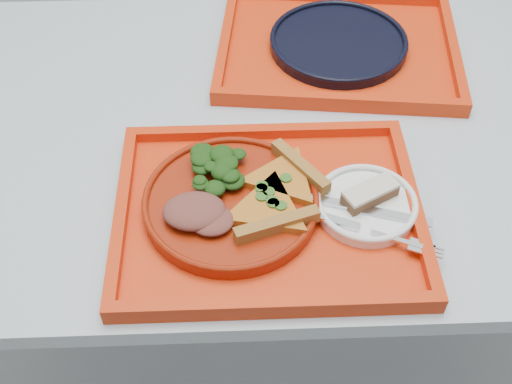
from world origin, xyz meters
TOP-DOWN VIEW (x-y plane):
  - ground at (0.00, 0.00)m, footprint 10.00×10.00m
  - table at (0.00, 0.00)m, footprint 1.60×0.80m
  - tray_main at (-0.04, -0.21)m, footprint 0.45×0.35m
  - tray_far at (0.12, 0.20)m, footprint 0.49×0.40m
  - dinner_plate at (-0.09, -0.20)m, footprint 0.26×0.26m
  - side_plate at (0.11, -0.21)m, footprint 0.15×0.15m
  - navy_plate at (0.12, 0.20)m, footprint 0.26×0.26m
  - pizza_slice_a at (-0.04, -0.22)m, footprint 0.16×0.17m
  - pizza_slice_b at (-0.01, -0.16)m, footprint 0.18×0.17m
  - salad_heap at (-0.11, -0.15)m, footprint 0.09×0.08m
  - meat_portion at (-0.14, -0.23)m, footprint 0.09×0.07m
  - dessert_bar at (0.11, -0.20)m, footprint 0.09×0.07m
  - knife at (0.11, -0.23)m, footprint 0.18×0.07m
  - fork at (0.10, -0.27)m, footprint 0.18×0.10m

SIDE VIEW (x-z plane):
  - ground at x=0.00m, z-range 0.00..0.00m
  - table at x=0.00m, z-range 0.30..1.05m
  - tray_main at x=-0.04m, z-range 0.75..0.76m
  - tray_far at x=0.12m, z-range 0.75..0.76m
  - side_plate at x=0.11m, z-range 0.76..0.78m
  - navy_plate at x=0.12m, z-range 0.76..0.78m
  - dinner_plate at x=-0.09m, z-range 0.76..0.78m
  - knife at x=0.11m, z-range 0.78..0.78m
  - fork at x=0.10m, z-range 0.78..0.78m
  - dessert_bar at x=0.11m, z-range 0.78..0.80m
  - pizza_slice_a at x=-0.04m, z-range 0.78..0.80m
  - pizza_slice_b at x=-0.01m, z-range 0.78..0.80m
  - meat_portion at x=-0.14m, z-range 0.78..0.81m
  - salad_heap at x=-0.11m, z-range 0.78..0.82m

